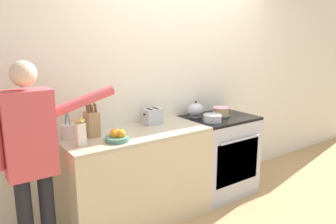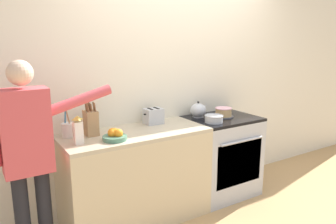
% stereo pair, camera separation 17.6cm
% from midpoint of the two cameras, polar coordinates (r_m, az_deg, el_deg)
% --- Properties ---
extents(ground_plane, '(16.00, 16.00, 0.00)m').
position_cam_midpoint_polar(ground_plane, '(3.52, 6.35, -16.68)').
color(ground_plane, tan).
extents(wall_back, '(8.00, 0.04, 2.60)m').
position_cam_midpoint_polar(wall_back, '(3.57, 0.25, 5.92)').
color(wall_back, silver).
rests_on(wall_back, ground_plane).
extents(counter_cabinet, '(1.37, 0.60, 0.88)m').
position_cam_midpoint_polar(counter_cabinet, '(3.17, -7.08, -11.22)').
color(counter_cabinet, beige).
rests_on(counter_cabinet, ground_plane).
extents(stove_range, '(0.75, 0.63, 0.88)m').
position_cam_midpoint_polar(stove_range, '(3.74, 7.42, -7.40)').
color(stove_range, '#B7BABF').
rests_on(stove_range, ground_plane).
extents(layer_cake, '(0.22, 0.22, 0.10)m').
position_cam_midpoint_polar(layer_cake, '(3.63, 7.78, 0.00)').
color(layer_cake, '#4C4C51').
rests_on(layer_cake, stove_range).
extents(tea_kettle, '(0.22, 0.18, 0.17)m').
position_cam_midpoint_polar(tea_kettle, '(3.58, 3.47, 0.37)').
color(tea_kettle, '#B7BABF').
rests_on(tea_kettle, stove_range).
extents(mixing_bowl, '(0.19, 0.19, 0.08)m').
position_cam_midpoint_polar(mixing_bowl, '(3.37, 6.26, -1.07)').
color(mixing_bowl, '#B7BABF').
rests_on(mixing_bowl, stove_range).
extents(knife_block, '(0.10, 0.13, 0.31)m').
position_cam_midpoint_polar(knife_block, '(2.93, -14.82, -1.98)').
color(knife_block, tan).
rests_on(knife_block, counter_cabinet).
extents(utensil_crock, '(0.11, 0.11, 0.30)m').
position_cam_midpoint_polar(utensil_crock, '(2.94, -18.62, -3.18)').
color(utensil_crock, silver).
rests_on(utensil_crock, counter_cabinet).
extents(fruit_bowl, '(0.20, 0.20, 0.10)m').
position_cam_midpoint_polar(fruit_bowl, '(2.78, -10.70, -4.12)').
color(fruit_bowl, '#4C7F66').
rests_on(fruit_bowl, counter_cabinet).
extents(toaster, '(0.19, 0.14, 0.16)m').
position_cam_midpoint_polar(toaster, '(3.27, -4.24, -0.77)').
color(toaster, '#B7BABF').
rests_on(toaster, counter_cabinet).
extents(milk_carton, '(0.07, 0.07, 0.23)m').
position_cam_midpoint_polar(milk_carton, '(2.72, -16.81, -3.36)').
color(milk_carton, white).
rests_on(milk_carton, counter_cabinet).
extents(person_baker, '(0.91, 0.20, 1.58)m').
position_cam_midpoint_polar(person_baker, '(2.57, -24.47, -6.20)').
color(person_baker, black).
rests_on(person_baker, ground_plane).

